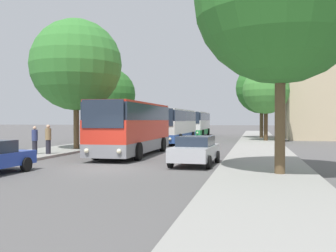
% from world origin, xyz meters
% --- Properties ---
extents(ground_plane, '(300.00, 300.00, 0.00)m').
position_xyz_m(ground_plane, '(0.00, 0.00, 0.00)').
color(ground_plane, '#565454').
rests_on(ground_plane, ground).
extents(sidewalk_right, '(4.00, 120.00, 0.15)m').
position_xyz_m(sidewalk_right, '(7.00, 0.00, 0.07)').
color(sidewalk_right, gray).
rests_on(sidewalk_right, ground_plane).
extents(bus_front, '(2.86, 10.59, 3.29)m').
position_xyz_m(bus_front, '(-0.95, 7.02, 1.76)').
color(bus_front, gray).
rests_on(bus_front, ground_plane).
extents(bus_middle, '(2.89, 11.30, 3.20)m').
position_xyz_m(bus_middle, '(-1.03, 20.34, 1.72)').
color(bus_middle, '#2D519E').
rests_on(bus_middle, ground_plane).
extents(bus_rear, '(2.84, 12.00, 3.27)m').
position_xyz_m(bus_rear, '(-1.16, 36.66, 1.75)').
color(bus_rear, '#238942').
rests_on(bus_rear, ground_plane).
extents(parked_car_right_near, '(2.14, 4.45, 1.42)m').
position_xyz_m(parked_car_right_near, '(3.74, 2.37, 0.75)').
color(parked_car_right_near, '#B7B7BC').
rests_on(parked_car_right_near, ground_plane).
extents(pedestrian_waiting_near, '(0.36, 0.36, 1.70)m').
position_xyz_m(pedestrian_waiting_near, '(-6.49, 4.78, 1.01)').
color(pedestrian_waiting_near, '#23232D').
rests_on(pedestrian_waiting_near, sidewalk_left).
extents(pedestrian_waiting_far, '(0.36, 0.36, 1.79)m').
position_xyz_m(pedestrian_waiting_far, '(-5.75, 5.08, 1.06)').
color(pedestrian_waiting_far, '#23232D').
rests_on(pedestrian_waiting_far, sidewalk_left).
extents(tree_left_near, '(6.56, 6.56, 9.32)m').
position_xyz_m(tree_left_near, '(-5.99, 9.45, 6.19)').
color(tree_left_near, brown).
rests_on(tree_left_near, sidewalk_left).
extents(tree_left_far, '(5.24, 5.24, 7.29)m').
position_xyz_m(tree_left_far, '(-7.74, 20.65, 4.81)').
color(tree_left_far, '#47331E').
rests_on(tree_left_far, sidewalk_left).
extents(tree_right_near, '(5.91, 5.91, 8.73)m').
position_xyz_m(tree_right_near, '(7.37, 29.82, 5.91)').
color(tree_right_near, brown).
rests_on(tree_right_near, sidewalk_right).
extents(tree_right_mid, '(4.67, 4.67, 7.36)m').
position_xyz_m(tree_right_mid, '(7.70, 23.99, 5.16)').
color(tree_right_mid, '#47331E').
rests_on(tree_right_mid, sidewalk_right).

